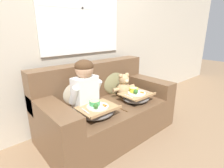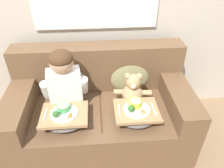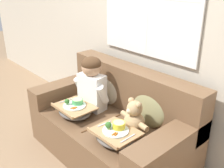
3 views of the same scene
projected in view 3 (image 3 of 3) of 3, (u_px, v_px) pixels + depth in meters
ground_plane at (109, 154)px, 2.75m from camera, size 14.00×14.00×0.00m
wall_back_with_window at (150, 22)px, 2.57m from camera, size 8.00×0.08×2.60m
couch at (114, 126)px, 2.66m from camera, size 1.66×0.88×0.88m
throw_pillow_behind_child at (108, 86)px, 2.87m from camera, size 0.40×0.19×0.42m
throw_pillow_behind_teddy at (150, 106)px, 2.46m from camera, size 0.42×0.20×0.43m
child_figure at (92, 81)px, 2.69m from camera, size 0.42×0.22×0.57m
teddy_bear at (134, 119)px, 2.34m from camera, size 0.35×0.25×0.33m
lap_tray_child at (75, 110)px, 2.65m from camera, size 0.39×0.32×0.18m
lap_tray_teddy at (115, 135)px, 2.24m from camera, size 0.38×0.32×0.18m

